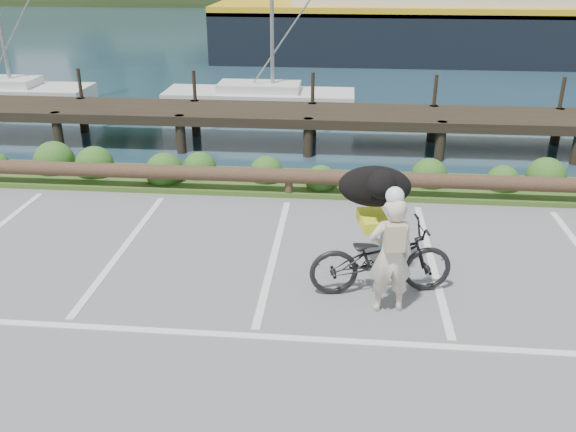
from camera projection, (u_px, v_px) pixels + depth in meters
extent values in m
plane|color=#5F5F62|center=(258.00, 320.00, 8.42)|extent=(72.00, 72.00, 0.00)
plane|color=#1B3341|center=(335.00, 24.00, 52.67)|extent=(160.00, 160.00, 0.00)
cube|color=#3D5B21|center=(292.00, 182.00, 13.24)|extent=(34.00, 1.60, 0.10)
imported|color=black|center=(381.00, 258.00, 8.90)|extent=(2.21, 1.09, 1.11)
imported|color=beige|center=(390.00, 255.00, 8.33)|extent=(0.69, 0.51, 1.72)
ellipsoid|color=black|center=(375.00, 186.00, 9.17)|extent=(0.72, 1.17, 0.63)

